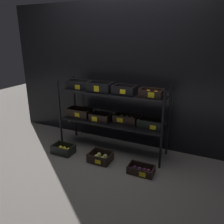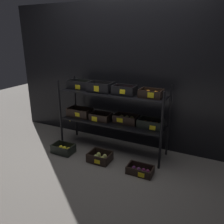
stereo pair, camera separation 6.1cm
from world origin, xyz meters
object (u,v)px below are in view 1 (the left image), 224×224
at_px(crate_ground_lemon, 63,150).
at_px(crate_ground_pear, 101,158).
at_px(crate_ground_plum, 141,170).
at_px(display_rack, 111,106).

relative_size(crate_ground_lemon, crate_ground_pear, 1.04).
bearing_deg(crate_ground_lemon, crate_ground_pear, 2.96).
bearing_deg(crate_ground_plum, display_rack, 145.52).
distance_m(crate_ground_lemon, crate_ground_pear, 0.61).
bearing_deg(crate_ground_pear, display_rack, 94.10).
xyz_separation_m(crate_ground_pear, crate_ground_plum, (0.60, -0.04, -0.02)).
xyz_separation_m(display_rack, crate_ground_plum, (0.63, -0.43, -0.65)).
xyz_separation_m(crate_ground_lemon, crate_ground_plum, (1.21, -0.00, -0.01)).
relative_size(display_rack, crate_ground_lemon, 5.26).
relative_size(display_rack, crate_ground_plum, 5.10).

